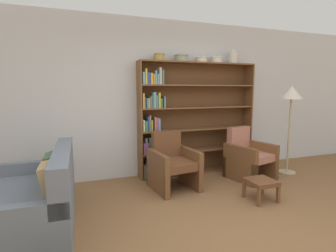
# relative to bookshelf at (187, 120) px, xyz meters

# --- Properties ---
(ground_plane) EXTENTS (24.00, 24.00, 0.00)m
(ground_plane) POSITION_rel_bookshelf_xyz_m (-0.35, -2.31, -0.99)
(ground_plane) COLOR brown
(wall_back) EXTENTS (12.00, 0.06, 2.75)m
(wall_back) POSITION_rel_bookshelf_xyz_m (-0.35, 0.17, 0.38)
(wall_back) COLOR silver
(wall_back) RESTS_ON ground
(bookshelf) EXTENTS (2.20, 0.30, 2.02)m
(bookshelf) POSITION_rel_bookshelf_xyz_m (0.00, 0.00, 0.00)
(bookshelf) COLOR brown
(bookshelf) RESTS_ON ground
(bowl_sage) EXTENTS (0.19, 0.19, 0.12)m
(bowl_sage) POSITION_rel_bookshelf_xyz_m (-0.52, -0.02, 1.10)
(bowl_sage) COLOR tan
(bowl_sage) RESTS_ON bookshelf
(bowl_terracotta) EXTENTS (0.25, 0.25, 0.12)m
(bowl_terracotta) POSITION_rel_bookshelf_xyz_m (-0.13, -0.02, 1.10)
(bowl_terracotta) COLOR gray
(bowl_terracotta) RESTS_ON bookshelf
(bowl_cream) EXTENTS (0.22, 0.22, 0.10)m
(bowl_cream) POSITION_rel_bookshelf_xyz_m (0.27, -0.02, 1.09)
(bowl_cream) COLOR silver
(bowl_cream) RESTS_ON bookshelf
(bowl_copper) EXTENTS (0.22, 0.22, 0.12)m
(bowl_copper) POSITION_rel_bookshelf_xyz_m (0.57, -0.02, 1.10)
(bowl_copper) COLOR silver
(bowl_copper) RESTS_ON bookshelf
(vase_tall) EXTENTS (0.16, 0.16, 0.26)m
(vase_tall) POSITION_rel_bookshelf_xyz_m (0.92, -0.02, 1.14)
(vase_tall) COLOR silver
(vase_tall) RESTS_ON bookshelf
(couch) EXTENTS (0.93, 1.60, 0.88)m
(couch) POSITION_rel_bookshelf_xyz_m (-2.37, -1.22, -0.69)
(couch) COLOR slate
(couch) RESTS_ON ground
(armchair_leather) EXTENTS (0.71, 0.75, 0.88)m
(armchair_leather) POSITION_rel_bookshelf_xyz_m (-0.51, -0.62, -0.60)
(armchair_leather) COLOR brown
(armchair_leather) RESTS_ON ground
(armchair_cushioned) EXTENTS (0.79, 0.82, 0.88)m
(armchair_cushioned) POSITION_rel_bookshelf_xyz_m (0.90, -0.62, -0.60)
(armchair_cushioned) COLOR brown
(armchair_cushioned) RESTS_ON ground
(floor_lamp) EXTENTS (0.39, 0.39, 1.61)m
(floor_lamp) POSITION_rel_bookshelf_xyz_m (1.78, -0.62, 0.40)
(floor_lamp) COLOR tan
(floor_lamp) RESTS_ON ground
(footstool) EXTENTS (0.36, 0.36, 0.29)m
(footstool) POSITION_rel_bookshelf_xyz_m (0.49, -1.47, -0.75)
(footstool) COLOR brown
(footstool) RESTS_ON ground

